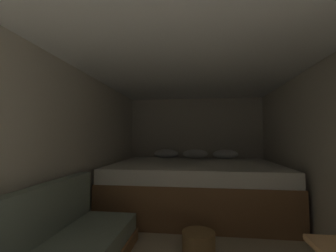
# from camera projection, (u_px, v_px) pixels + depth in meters

# --- Properties ---
(wall_back) EXTENTS (2.80, 0.05, 1.97)m
(wall_back) POSITION_uv_depth(u_px,v_px,m) (195.00, 146.00, 4.78)
(wall_back) COLOR beige
(wall_back) RESTS_ON ground
(wall_left) EXTENTS (0.05, 4.89, 1.97)m
(wall_left) POSITION_uv_depth(u_px,v_px,m) (67.00, 153.00, 2.52)
(wall_left) COLOR beige
(wall_left) RESTS_ON ground
(ceiling_slab) EXTENTS (2.80, 4.89, 0.05)m
(ceiling_slab) POSITION_uv_depth(u_px,v_px,m) (192.00, 57.00, 2.39)
(ceiling_slab) COLOR white
(ceiling_slab) RESTS_ON wall_left
(bed) EXTENTS (2.58, 1.96, 0.92)m
(bed) POSITION_uv_depth(u_px,v_px,m) (195.00, 185.00, 3.73)
(bed) COLOR brown
(bed) RESTS_ON ground
(wicker_basket) EXTENTS (0.33, 0.33, 0.21)m
(wicker_basket) POSITION_uv_depth(u_px,v_px,m) (199.00, 242.00, 2.31)
(wicker_basket) COLOR olive
(wicker_basket) RESTS_ON ground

